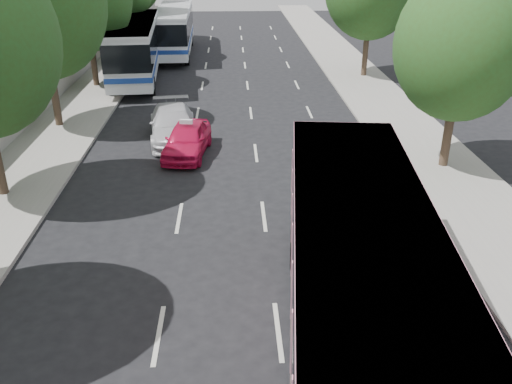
{
  "coord_description": "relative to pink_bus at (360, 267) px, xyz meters",
  "views": [
    {
      "loc": [
        -0.02,
        -12.44,
        8.73
      ],
      "look_at": [
        0.67,
        2.57,
        1.6
      ],
      "focal_mm": 38.0,
      "sensor_mm": 36.0,
      "label": 1
    }
  ],
  "objects": [
    {
      "name": "pink_taxi",
      "position": [
        -4.66,
        12.69,
        -1.57
      ],
      "size": [
        2.23,
        4.37,
        1.43
      ],
      "primitive_type": "imported",
      "rotation": [
        0.0,
        0.0,
        -0.13
      ],
      "color": "#D21245",
      "rests_on": "ground"
    },
    {
      "name": "ground",
      "position": [
        -2.66,
        2.75,
        -2.29
      ],
      "size": [
        120.0,
        120.0,
        0.0
      ],
      "primitive_type": "plane",
      "color": "black",
      "rests_on": "ground"
    },
    {
      "name": "tree_right_near",
      "position": [
        6.12,
        10.7,
        2.92
      ],
      "size": [
        5.1,
        5.1,
        7.95
      ],
      "color": "#38281E",
      "rests_on": "ground"
    },
    {
      "name": "low_wall",
      "position": [
        -12.96,
        22.75,
        -1.39
      ],
      "size": [
        0.3,
        90.0,
        1.5
      ],
      "primitive_type": "cube",
      "color": "#9E998E",
      "rests_on": "sidewalk_left"
    },
    {
      "name": "sidewalk_right",
      "position": [
        5.84,
        22.75,
        -2.23
      ],
      "size": [
        4.0,
        90.0,
        0.12
      ],
      "primitive_type": "cube",
      "color": "#9E998E",
      "rests_on": "ground"
    },
    {
      "name": "pink_bus",
      "position": [
        0.0,
        0.0,
        0.0
      ],
      "size": [
        4.14,
        11.77,
        3.68
      ],
      "rotation": [
        0.0,
        0.0,
        -0.11
      ],
      "color": "pink",
      "rests_on": "ground"
    },
    {
      "name": "taxi_roof_sign",
      "position": [
        -4.66,
        12.69,
        -0.77
      ],
      "size": [
        0.57,
        0.25,
        0.18
      ],
      "primitive_type": "cube",
      "rotation": [
        0.0,
        0.0,
        -0.13
      ],
      "color": "silver",
      "rests_on": "pink_taxi"
    },
    {
      "name": "sidewalk_left",
      "position": [
        -11.16,
        22.75,
        -2.21
      ],
      "size": [
        4.0,
        90.0,
        0.15
      ],
      "primitive_type": "cube",
      "color": "#9E998E",
      "rests_on": "ground"
    },
    {
      "name": "tour_coach_front",
      "position": [
        -8.96,
        26.9,
        -0.03
      ],
      "size": [
        3.68,
        12.7,
        3.75
      ],
      "rotation": [
        0.0,
        0.0,
        0.08
      ],
      "color": "silver",
      "rests_on": "ground"
    },
    {
      "name": "white_pickup",
      "position": [
        -5.45,
        14.68,
        -1.54
      ],
      "size": [
        2.72,
        5.38,
        1.5
      ],
      "primitive_type": "imported",
      "rotation": [
        0.0,
        0.0,
        0.12
      ],
      "color": "silver",
      "rests_on": "ground"
    },
    {
      "name": "tour_coach_rear",
      "position": [
        -7.16,
        35.09,
        -0.15
      ],
      "size": [
        2.9,
        11.96,
        3.56
      ],
      "rotation": [
        0.0,
        0.0,
        0.03
      ],
      "color": "white",
      "rests_on": "ground"
    }
  ]
}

